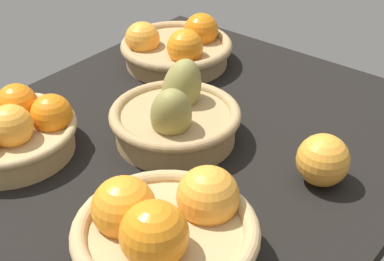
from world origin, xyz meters
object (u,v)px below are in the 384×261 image
object	(u,v)px
basket_center_pears	(176,118)
loose_orange_front_gap	(323,160)
basket_near_left	(165,232)
basket_far_right	(176,48)
basket_far_left	(8,131)

from	to	relation	value
basket_center_pears	loose_orange_front_gap	xyz separation A→B (cm)	(4.66, -24.40, -0.14)
basket_near_left	basket_far_right	bearing A→B (deg)	38.66
loose_orange_front_gap	basket_far_left	bearing A→B (deg)	119.60
basket_near_left	loose_orange_front_gap	size ratio (longest dim) A/B	2.92
loose_orange_front_gap	basket_far_right	bearing A→B (deg)	68.28
basket_center_pears	basket_far_left	distance (cm)	26.72
basket_far_left	basket_near_left	distance (cm)	35.21
basket_center_pears	basket_near_left	world-z (taller)	basket_center_pears
loose_orange_front_gap	basket_center_pears	bearing A→B (deg)	100.81
basket_far_right	basket_near_left	size ratio (longest dim) A/B	0.99
basket_far_right	basket_center_pears	size ratio (longest dim) A/B	1.06
basket_center_pears	basket_far_right	bearing A→B (deg)	39.81
basket_far_right	basket_near_left	world-z (taller)	basket_near_left
basket_far_right	basket_center_pears	xyz separation A→B (cm)	(-21.52, -17.93, 0.44)
basket_far_left	basket_center_pears	bearing A→B (deg)	-42.97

